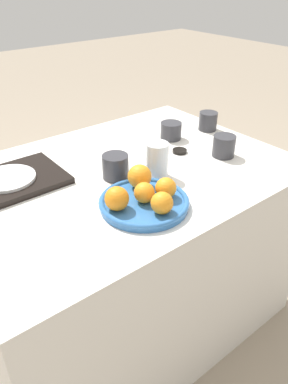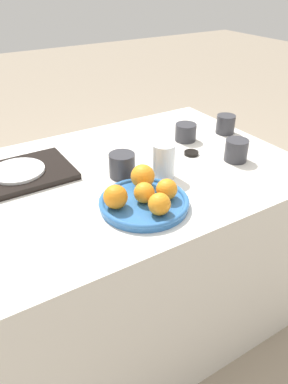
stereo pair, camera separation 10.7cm
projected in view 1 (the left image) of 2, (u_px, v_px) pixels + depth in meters
The scene contains 16 objects.
ground_plane at pixel (127, 312), 1.66m from camera, with size 12.00×12.00×0.00m, color gray.
table at pixel (125, 251), 1.48m from camera, with size 1.16×0.84×0.72m.
fruit_platter at pixel (144, 202), 1.09m from camera, with size 0.27×0.27×0.03m.
orange_0 at pixel (144, 193), 1.07m from camera, with size 0.06×0.06×0.06m.
orange_1 at pixel (117, 199), 1.04m from camera, with size 0.07×0.07×0.07m.
orange_2 at pixel (140, 176), 1.14m from camera, with size 0.07×0.07×0.07m.
orange_3 at pixel (162, 203), 1.02m from camera, with size 0.06×0.06×0.06m.
orange_4 at pixel (166, 188), 1.09m from camera, with size 0.06×0.06×0.06m.
water_glass at pixel (157, 160), 1.22m from camera, with size 0.07×0.07×0.12m.
serving_tray at pixel (8, 182), 1.20m from camera, with size 0.35×0.25×0.02m.
side_plate at pixel (7, 178), 1.19m from camera, with size 0.18×0.18×0.01m.
cup_0 at pixel (115, 167), 1.23m from camera, with size 0.09×0.09×0.08m.
cup_1 at pixel (171, 131), 1.51m from camera, with size 0.08×0.08×0.07m.
cup_2 at pixel (208, 121), 1.59m from camera, with size 0.08×0.08×0.08m.
cup_3 at pixel (224, 146), 1.37m from camera, with size 0.08×0.08×0.08m.
soy_dish at pixel (180, 151), 1.41m from camera, with size 0.05×0.05×0.01m.
Camera 1 is at (-0.65, -0.94, 1.33)m, focal length 35.00 mm.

